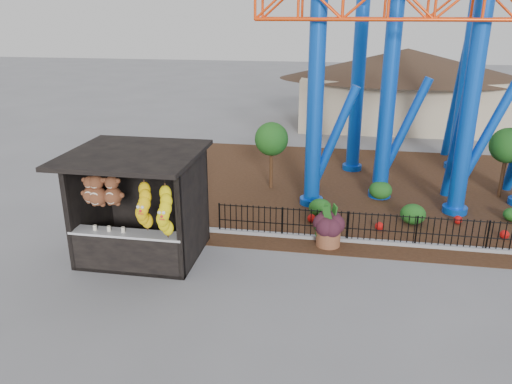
% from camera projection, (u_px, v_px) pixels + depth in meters
% --- Properties ---
extents(ground, '(120.00, 120.00, 0.00)m').
position_uv_depth(ground, '(237.00, 283.00, 12.94)').
color(ground, slate).
rests_on(ground, ground).
extents(mulch_bed, '(18.00, 12.00, 0.02)m').
position_uv_depth(mulch_bed, '(378.00, 189.00, 19.70)').
color(mulch_bed, '#331E11').
rests_on(mulch_bed, ground).
extents(curb, '(18.00, 0.18, 0.12)m').
position_uv_depth(curb, '(387.00, 243.00, 15.06)').
color(curb, gray).
rests_on(curb, ground).
extents(prize_booth, '(3.50, 3.40, 3.12)m').
position_uv_depth(prize_booth, '(137.00, 208.00, 13.72)').
color(prize_booth, black).
rests_on(prize_booth, ground).
extents(picket_fence, '(12.20, 0.06, 1.00)m').
position_uv_depth(picket_fence, '(420.00, 232.00, 14.76)').
color(picket_fence, black).
rests_on(picket_fence, ground).
extents(roller_coaster, '(11.00, 6.37, 10.82)m').
position_uv_depth(roller_coaster, '(425.00, 17.00, 17.53)').
color(roller_coaster, blue).
rests_on(roller_coaster, ground).
extents(terracotta_planter, '(0.84, 0.84, 0.58)m').
position_uv_depth(terracotta_planter, '(328.00, 236.00, 14.94)').
color(terracotta_planter, brown).
rests_on(terracotta_planter, ground).
extents(planter_foliage, '(0.70, 0.70, 0.64)m').
position_uv_depth(planter_foliage, '(329.00, 218.00, 14.73)').
color(planter_foliage, black).
rests_on(planter_foliage, terracotta_planter).
extents(potted_plant, '(0.97, 0.92, 0.86)m').
position_uv_depth(potted_plant, '(325.00, 231.00, 14.95)').
color(potted_plant, '#265719').
rests_on(potted_plant, ground).
extents(landscaping, '(8.42, 3.52, 0.67)m').
position_uv_depth(landscaping, '(402.00, 206.00, 17.17)').
color(landscaping, '#1A4D16').
rests_on(landscaping, mulch_bed).
extents(pavilion, '(15.00, 15.00, 4.80)m').
position_uv_depth(pavilion, '(406.00, 75.00, 29.44)').
color(pavilion, '#BFAD8C').
rests_on(pavilion, ground).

